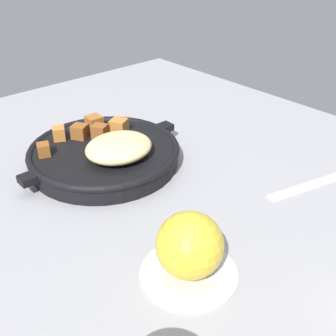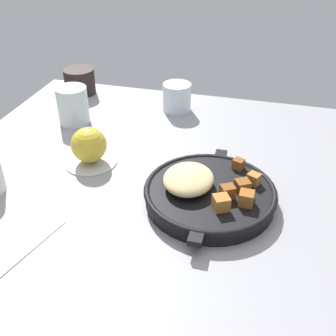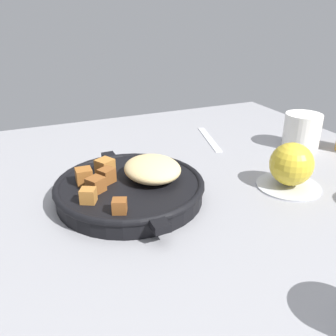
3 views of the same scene
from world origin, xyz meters
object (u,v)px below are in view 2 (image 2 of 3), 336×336
(cast_iron_skillet, at_px, (208,192))
(butter_knife, at_px, (27,250))
(coffee_mug_dark, at_px, (80,81))
(water_glass_tall, at_px, (73,105))
(red_apple, at_px, (89,145))
(water_glass_short, at_px, (177,97))

(cast_iron_skillet, bearing_deg, butter_knife, 127.63)
(coffee_mug_dark, relative_size, water_glass_tall, 0.94)
(red_apple, xyz_separation_m, butter_knife, (-0.28, -0.01, -0.04))
(water_glass_tall, bearing_deg, butter_knife, -164.28)
(water_glass_tall, bearing_deg, water_glass_short, -60.07)
(cast_iron_skillet, height_order, water_glass_short, water_glass_short)
(cast_iron_skillet, bearing_deg, coffee_mug_dark, 47.50)
(cast_iron_skillet, height_order, coffee_mug_dark, coffee_mug_dark)
(coffee_mug_dark, distance_m, water_glass_tall, 0.19)
(red_apple, distance_m, water_glass_short, 0.33)
(coffee_mug_dark, bearing_deg, red_apple, -152.02)
(cast_iron_skillet, distance_m, red_apple, 0.29)
(butter_knife, distance_m, water_glass_tall, 0.47)
(red_apple, xyz_separation_m, water_glass_short, (0.31, -0.12, -0.01))
(butter_knife, distance_m, water_glass_short, 0.60)
(coffee_mug_dark, height_order, water_glass_tall, water_glass_tall)
(cast_iron_skillet, distance_m, butter_knife, 0.34)
(water_glass_short, xyz_separation_m, coffee_mug_dark, (0.04, 0.31, -0.00))
(red_apple, bearing_deg, water_glass_tall, 35.13)
(cast_iron_skillet, xyz_separation_m, coffee_mug_dark, (0.42, 0.46, 0.01))
(red_apple, relative_size, water_glass_short, 1.00)
(cast_iron_skillet, height_order, red_apple, red_apple)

